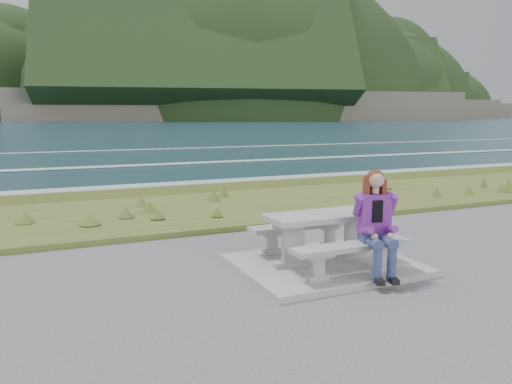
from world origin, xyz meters
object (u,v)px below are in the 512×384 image
(picnic_table, at_px, (325,224))
(bench_landward, at_px, (352,251))
(seated_woman, at_px, (378,238))
(bench_seaward, at_px, (302,230))

(picnic_table, xyz_separation_m, bench_landward, (0.00, -0.70, -0.23))
(bench_landward, bearing_deg, seated_woman, -22.70)
(bench_seaward, height_order, seated_woman, seated_woman)
(picnic_table, height_order, bench_seaward, picnic_table)
(picnic_table, relative_size, bench_landward, 1.00)
(picnic_table, height_order, bench_landward, picnic_table)
(seated_woman, bearing_deg, bench_landward, 172.94)
(picnic_table, height_order, seated_woman, seated_woman)
(picnic_table, distance_m, seated_woman, 0.89)
(bench_landward, relative_size, bench_seaward, 1.00)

